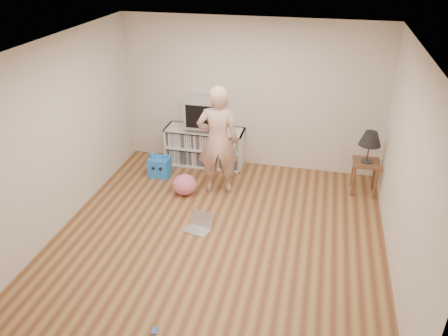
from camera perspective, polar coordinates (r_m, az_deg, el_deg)
name	(u,v)px	position (r m, az deg, el deg)	size (l,w,h in m)	color
ground	(220,234)	(6.21, -0.50, -8.61)	(4.50, 4.50, 0.00)	brown
walls	(220,151)	(5.54, -0.56, 2.25)	(4.52, 4.52, 2.60)	beige
ceiling	(219,47)	(5.11, -0.63, 15.50)	(4.50, 4.50, 0.01)	white
media_unit	(205,146)	(7.90, -2.48, 2.84)	(1.40, 0.45, 0.70)	white
dvd_deck	(204,127)	(7.73, -2.57, 5.37)	(0.45, 0.35, 0.07)	gray
crt_tv	(204,112)	(7.62, -2.62, 7.34)	(0.60, 0.53, 0.50)	#A8A8AD
side_table	(365,169)	(7.32, 17.96, -0.16)	(0.42, 0.42, 0.55)	brown
table_lamp	(370,139)	(7.10, 18.58, 3.57)	(0.34, 0.34, 0.52)	#333333
person	(218,141)	(6.80, -0.81, 3.58)	(0.65, 0.43, 1.79)	#D8AB93
laptop	(199,224)	(6.29, -3.23, -7.37)	(0.42, 0.37, 0.24)	silver
playing_cards	(155,331)	(4.99, -9.04, -20.27)	(0.07, 0.09, 0.02)	#4969C4
plush_blue	(160,166)	(7.66, -8.41, 0.22)	(0.36, 0.32, 0.41)	#1F7CFF
plush_pink	(185,185)	(7.07, -5.17, -2.18)	(0.39, 0.39, 0.33)	#D85F82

